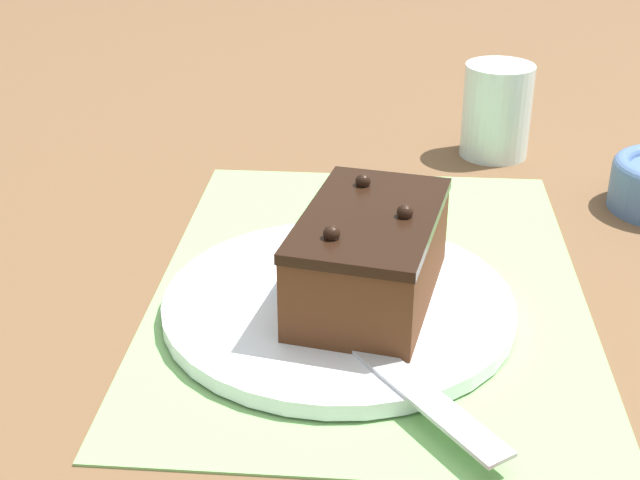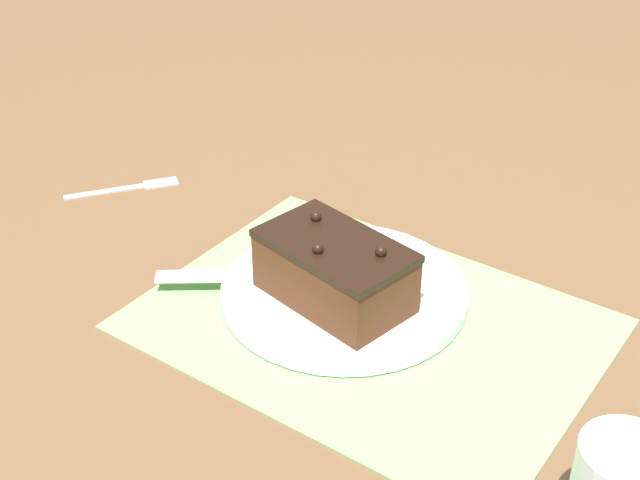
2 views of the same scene
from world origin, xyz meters
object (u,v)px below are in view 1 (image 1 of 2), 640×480
drinking_glass (497,111)px  serving_knife (345,327)px  cake_plate (338,304)px  chocolate_cake (375,256)px

drinking_glass → serving_knife: bearing=160.5°
cake_plate → drinking_glass: bearing=-23.1°
chocolate_cake → serving_knife: 0.06m
drinking_glass → cake_plate: bearing=156.9°
chocolate_cake → drinking_glass: size_ratio=1.74×
cake_plate → chocolate_cake: bearing=-83.5°
cake_plate → drinking_glass: 0.38m
serving_knife → chocolate_cake: bearing=-146.7°
serving_knife → drinking_glass: 0.42m
chocolate_cake → drinking_glass: drinking_glass is taller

